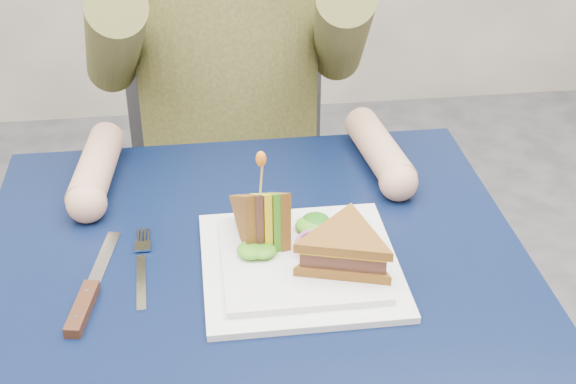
{
  "coord_description": "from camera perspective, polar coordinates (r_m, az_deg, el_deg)",
  "views": [
    {
      "loc": [
        -0.07,
        -0.84,
        1.38
      ],
      "look_at": [
        0.05,
        0.05,
        0.82
      ],
      "focal_mm": 50.0,
      "sensor_mm": 36.0,
      "label": 1
    }
  ],
  "objects": [
    {
      "name": "diner",
      "position": [
        1.46,
        -4.45,
        13.05
      ],
      "size": [
        0.54,
        0.59,
        0.74
      ],
      "color": "brown",
      "rests_on": "chair"
    },
    {
      "name": "table",
      "position": [
        1.12,
        -2.17,
        -9.04
      ],
      "size": [
        0.75,
        0.75,
        0.73
      ],
      "color": "black",
      "rests_on": "ground"
    },
    {
      "name": "lettuce_spill",
      "position": [
        1.07,
        1.07,
        -3.8
      ],
      "size": [
        0.15,
        0.13,
        0.02
      ],
      "primitive_type": null,
      "color": "#337A14",
      "rests_on": "plate"
    },
    {
      "name": "onion_ring",
      "position": [
        1.06,
        1.65,
        -3.7
      ],
      "size": [
        0.04,
        0.04,
        0.02
      ],
      "primitive_type": "torus",
      "rotation": [
        0.44,
        0.0,
        0.0
      ],
      "color": "#9E4C7A",
      "rests_on": "plate"
    },
    {
      "name": "plate",
      "position": [
        1.07,
        0.87,
        -5.05
      ],
      "size": [
        0.26,
        0.26,
        0.02
      ],
      "color": "white",
      "rests_on": "table"
    },
    {
      "name": "toothpick",
      "position": [
        1.04,
        -1.91,
        1.03
      ],
      "size": [
        0.01,
        0.01,
        0.06
      ],
      "primitive_type": "cylinder",
      "rotation": [
        0.14,
        0.07,
        0.0
      ],
      "color": "tan",
      "rests_on": "sandwich_upright"
    },
    {
      "name": "sandwich_upright",
      "position": [
        1.08,
        -1.85,
        -1.89
      ],
      "size": [
        0.08,
        0.13,
        0.13
      ],
      "color": "brown",
      "rests_on": "plate"
    },
    {
      "name": "chair",
      "position": [
        1.72,
        -4.17,
        2.38
      ],
      "size": [
        0.42,
        0.4,
        0.93
      ],
      "color": "#47474C",
      "rests_on": "ground"
    },
    {
      "name": "toothpick_frill",
      "position": [
        1.03,
        -1.93,
        2.36
      ],
      "size": [
        0.01,
        0.01,
        0.02
      ],
      "primitive_type": "ellipsoid",
      "color": "orange",
      "rests_on": "sandwich_upright"
    },
    {
      "name": "sandwich_flat",
      "position": [
        1.04,
        4.09,
        -4.03
      ],
      "size": [
        0.18,
        0.18,
        0.05
      ],
      "color": "brown",
      "rests_on": "plate"
    },
    {
      "name": "fork",
      "position": [
        1.09,
        -10.35,
        -5.4
      ],
      "size": [
        0.02,
        0.18,
        0.01
      ],
      "color": "silver",
      "rests_on": "table"
    },
    {
      "name": "knife",
      "position": [
        1.05,
        -14.13,
        -7.37
      ],
      "size": [
        0.06,
        0.22,
        0.02
      ],
      "color": "silver",
      "rests_on": "table"
    }
  ]
}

